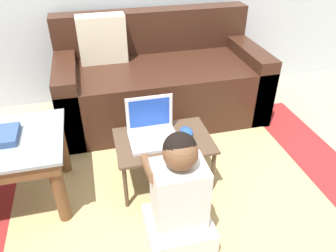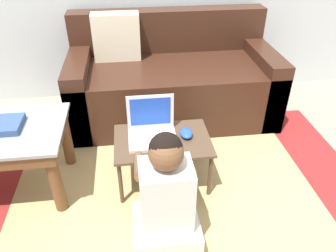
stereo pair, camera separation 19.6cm
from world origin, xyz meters
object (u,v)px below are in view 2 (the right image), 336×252
at_px(computer_mouse, 186,133).
at_px(laptop, 152,132).
at_px(book_on_table, 1,125).
at_px(person_seated, 166,201).
at_px(laptop_desk, 162,144).
at_px(couch, 171,81).

bearing_deg(computer_mouse, laptop, 177.03).
bearing_deg(book_on_table, person_seated, -30.74).
bearing_deg(laptop, laptop_desk, -25.84).
bearing_deg(laptop, book_on_table, 178.02).
relative_size(laptop_desk, book_on_table, 2.51).
xyz_separation_m(couch, laptop_desk, (-0.17, -0.85, -0.00)).
bearing_deg(book_on_table, laptop, -1.98).
distance_m(couch, laptop_desk, 0.86).
xyz_separation_m(laptop, computer_mouse, (0.20, -0.01, -0.02)).
relative_size(couch, computer_mouse, 14.45).
relative_size(computer_mouse, book_on_table, 0.49).
height_order(laptop_desk, person_seated, person_seated).
relative_size(laptop_desk, computer_mouse, 5.15).
distance_m(laptop_desk, book_on_table, 0.92).
height_order(couch, laptop, couch).
relative_size(computer_mouse, person_seated, 0.16).
distance_m(laptop_desk, person_seated, 0.46).
relative_size(couch, laptop, 5.69).
bearing_deg(laptop, person_seated, -87.09).
height_order(person_seated, book_on_table, person_seated).
height_order(laptop, computer_mouse, laptop).
height_order(laptop_desk, laptop, laptop).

